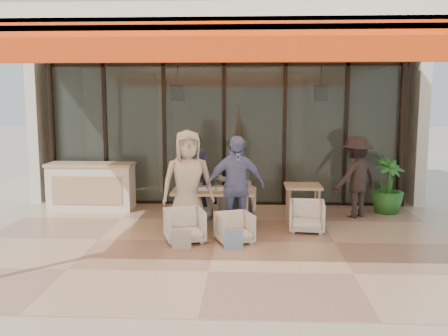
{
  "coord_description": "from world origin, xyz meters",
  "views": [
    {
      "loc": [
        0.54,
        -8.18,
        2.43
      ],
      "look_at": [
        0.1,
        0.9,
        1.15
      ],
      "focal_mm": 40.0,
      "sensor_mm": 36.0,
      "label": 1
    }
  ],
  "objects_px": {
    "chair_far_right": "(237,201)",
    "diner_navy": "(193,178)",
    "chair_far_left": "(196,201)",
    "standing_woman": "(356,177)",
    "dining_table": "(213,192)",
    "diner_periwinkle": "(235,186)",
    "host_counter": "(91,186)",
    "diner_cream": "(188,183)",
    "side_table": "(303,190)",
    "chair_near_right": "(234,226)",
    "chair_near_left": "(185,224)",
    "side_chair": "(307,215)",
    "potted_palm": "(387,186)",
    "diner_grey": "(237,181)"
  },
  "relations": [
    {
      "from": "chair_far_right",
      "to": "diner_navy",
      "type": "xyz_separation_m",
      "value": [
        -0.84,
        -0.5,
        0.55
      ]
    },
    {
      "from": "chair_far_left",
      "to": "standing_woman",
      "type": "distance_m",
      "value": 3.29
    },
    {
      "from": "dining_table",
      "to": "diner_periwinkle",
      "type": "relative_size",
      "value": 0.84
    },
    {
      "from": "host_counter",
      "to": "chair_far_right",
      "type": "distance_m",
      "value": 3.2
    },
    {
      "from": "dining_table",
      "to": "standing_woman",
      "type": "height_order",
      "value": "standing_woman"
    },
    {
      "from": "chair_far_right",
      "to": "diner_cream",
      "type": "xyz_separation_m",
      "value": [
        -0.84,
        -1.4,
        0.6
      ]
    },
    {
      "from": "dining_table",
      "to": "side_table",
      "type": "bearing_deg",
      "value": 18.06
    },
    {
      "from": "chair_far_left",
      "to": "chair_near_right",
      "type": "height_order",
      "value": "chair_far_left"
    },
    {
      "from": "chair_far_left",
      "to": "diner_navy",
      "type": "height_order",
      "value": "diner_navy"
    },
    {
      "from": "chair_near_left",
      "to": "diner_periwinkle",
      "type": "relative_size",
      "value": 0.36
    },
    {
      "from": "chair_far_left",
      "to": "side_table",
      "type": "height_order",
      "value": "side_table"
    },
    {
      "from": "diner_navy",
      "to": "side_chair",
      "type": "distance_m",
      "value": 2.3
    },
    {
      "from": "host_counter",
      "to": "standing_woman",
      "type": "distance_m",
      "value": 5.6
    },
    {
      "from": "standing_woman",
      "to": "potted_palm",
      "type": "bearing_deg",
      "value": 175.42
    },
    {
      "from": "diner_periwinkle",
      "to": "diner_navy",
      "type": "bearing_deg",
      "value": 119.39
    },
    {
      "from": "chair_far_right",
      "to": "diner_periwinkle",
      "type": "bearing_deg",
      "value": 105.27
    },
    {
      "from": "diner_periwinkle",
      "to": "chair_far_right",
      "type": "bearing_deg",
      "value": 76.36
    },
    {
      "from": "chair_near_left",
      "to": "standing_woman",
      "type": "bearing_deg",
      "value": 12.08
    },
    {
      "from": "host_counter",
      "to": "chair_near_right",
      "type": "distance_m",
      "value": 3.94
    },
    {
      "from": "standing_woman",
      "to": "potted_palm",
      "type": "distance_m",
      "value": 0.87
    },
    {
      "from": "chair_far_right",
      "to": "chair_near_left",
      "type": "bearing_deg",
      "value": 81.42
    },
    {
      "from": "chair_far_right",
      "to": "side_table",
      "type": "height_order",
      "value": "side_table"
    },
    {
      "from": "chair_near_right",
      "to": "chair_near_left",
      "type": "bearing_deg",
      "value": 159.08
    },
    {
      "from": "dining_table",
      "to": "side_table",
      "type": "height_order",
      "value": "dining_table"
    },
    {
      "from": "chair_far_left",
      "to": "chair_near_right",
      "type": "distance_m",
      "value": 2.08
    },
    {
      "from": "diner_grey",
      "to": "standing_woman",
      "type": "bearing_deg",
      "value": 171.56
    },
    {
      "from": "dining_table",
      "to": "diner_cream",
      "type": "relative_size",
      "value": 0.8
    },
    {
      "from": "chair_near_left",
      "to": "diner_navy",
      "type": "relative_size",
      "value": 0.36
    },
    {
      "from": "diner_navy",
      "to": "potted_palm",
      "type": "bearing_deg",
      "value": -170.17
    },
    {
      "from": "chair_far_left",
      "to": "diner_periwinkle",
      "type": "distance_m",
      "value": 1.73
    },
    {
      "from": "chair_near_left",
      "to": "diner_grey",
      "type": "xyz_separation_m",
      "value": [
        0.84,
        1.4,
        0.51
      ]
    },
    {
      "from": "diner_cream",
      "to": "standing_woman",
      "type": "bearing_deg",
      "value": 9.53
    },
    {
      "from": "host_counter",
      "to": "diner_navy",
      "type": "bearing_deg",
      "value": -21.72
    },
    {
      "from": "side_chair",
      "to": "chair_near_left",
      "type": "bearing_deg",
      "value": -154.78
    },
    {
      "from": "diner_cream",
      "to": "potted_palm",
      "type": "bearing_deg",
      "value": 10.27
    },
    {
      "from": "dining_table",
      "to": "chair_near_right",
      "type": "relative_size",
      "value": 2.58
    },
    {
      "from": "diner_periwinkle",
      "to": "diner_cream",
      "type": "bearing_deg",
      "value": 166.36
    },
    {
      "from": "chair_near_right",
      "to": "diner_grey",
      "type": "xyz_separation_m",
      "value": [
        0.0,
        1.4,
        0.54
      ]
    },
    {
      "from": "diner_navy",
      "to": "diner_grey",
      "type": "relative_size",
      "value": 1.07
    },
    {
      "from": "host_counter",
      "to": "side_table",
      "type": "height_order",
      "value": "host_counter"
    },
    {
      "from": "diner_grey",
      "to": "diner_periwinkle",
      "type": "relative_size",
      "value": 0.93
    },
    {
      "from": "diner_navy",
      "to": "side_chair",
      "type": "height_order",
      "value": "diner_navy"
    },
    {
      "from": "chair_far_left",
      "to": "diner_grey",
      "type": "xyz_separation_m",
      "value": [
        0.84,
        -0.5,
        0.5
      ]
    },
    {
      "from": "standing_woman",
      "to": "host_counter",
      "type": "bearing_deg",
      "value": -36.26
    },
    {
      "from": "side_table",
      "to": "side_chair",
      "type": "xyz_separation_m",
      "value": [
        0.0,
        -0.75,
        -0.32
      ]
    },
    {
      "from": "dining_table",
      "to": "diner_periwinkle",
      "type": "distance_m",
      "value": 0.66
    },
    {
      "from": "diner_periwinkle",
      "to": "side_chair",
      "type": "xyz_separation_m",
      "value": [
        1.3,
        0.27,
        -0.57
      ]
    },
    {
      "from": "side_table",
      "to": "potted_palm",
      "type": "relative_size",
      "value": 0.62
    },
    {
      "from": "chair_far_right",
      "to": "side_table",
      "type": "distance_m",
      "value": 1.38
    },
    {
      "from": "chair_far_right",
      "to": "side_table",
      "type": "xyz_separation_m",
      "value": [
        1.3,
        -0.38,
        0.3
      ]
    }
  ]
}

